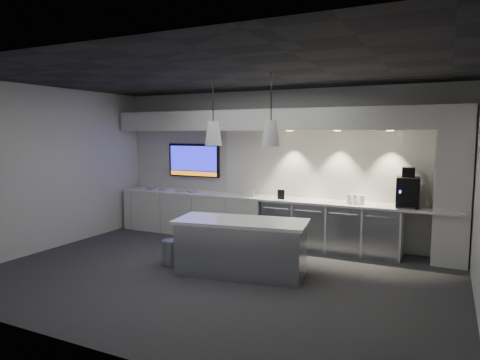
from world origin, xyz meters
The scene contains 27 objects.
floor centered at (0.00, 0.00, 0.00)m, with size 7.00×7.00×0.00m, color #313134.
ceiling centered at (0.00, 0.00, 3.00)m, with size 7.00×7.00×0.00m, color black.
wall_back centered at (0.00, 2.50, 1.50)m, with size 7.00×7.00×0.00m, color silver.
wall_front centered at (0.00, -2.50, 1.50)m, with size 7.00×7.00×0.00m, color silver.
wall_left centered at (-3.50, 0.00, 1.50)m, with size 7.00×7.00×0.00m, color silver.
back_counter centered at (0.00, 2.17, 0.88)m, with size 6.80×0.65×0.04m, color white.
left_base_cabinets centered at (-1.75, 2.17, 0.43)m, with size 3.30×0.63×0.86m, color white.
fridge_unit_a centered at (0.25, 2.17, 0.42)m, with size 0.60×0.61×0.85m, color #9C9FA4.
fridge_unit_b centered at (0.88, 2.17, 0.42)m, with size 0.60×0.61×0.85m, color #9C9FA4.
fridge_unit_c centered at (1.51, 2.17, 0.42)m, with size 0.60×0.61×0.85m, color #9C9FA4.
fridge_unit_d centered at (2.14, 2.17, 0.42)m, with size 0.60×0.61×0.85m, color #9C9FA4.
backsplash centered at (1.20, 2.48, 1.55)m, with size 4.60×0.03×1.30m, color white.
soffit centered at (0.00, 2.20, 2.40)m, with size 6.90×0.60×0.40m, color white.
column centered at (3.20, 2.20, 1.30)m, with size 0.55×0.55×2.60m, color white.
wall_tv centered at (-1.90, 2.45, 1.56)m, with size 1.25×0.07×0.72m.
island centered at (0.33, 0.22, 0.43)m, with size 2.10×1.16×0.84m.
bin centered at (-0.90, 0.12, 0.21)m, with size 0.30×0.30×0.42m, color #9C9FA4.
coffee_machine centered at (2.52, 2.20, 1.18)m, with size 0.40×0.56×0.68m.
sign_black centered at (0.27, 2.08, 0.99)m, with size 0.14×0.02×0.18m, color black.
sign_white centered at (-0.38, 2.07, 0.97)m, with size 0.18×0.02×0.14m, color white.
cup_cluster centered at (1.67, 2.14, 0.98)m, with size 0.30×0.19×0.16m, color white, non-canonical shape.
tray_a centered at (-2.84, 2.14, 0.91)m, with size 0.16×0.16×0.03m, color gray.
tray_b centered at (-2.51, 2.16, 0.91)m, with size 0.16×0.16×0.03m, color gray.
tray_c centered at (-2.02, 2.09, 0.91)m, with size 0.16×0.16×0.03m, color gray.
tray_d centered at (-1.75, 2.13, 0.91)m, with size 0.16×0.16×0.03m, color gray.
pendant_left centered at (-0.14, 0.22, 2.15)m, with size 0.26×0.26×1.07m.
pendant_right centered at (0.81, 0.22, 2.15)m, with size 0.26×0.26×1.07m.
Camera 1 is at (3.10, -5.51, 2.16)m, focal length 32.00 mm.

